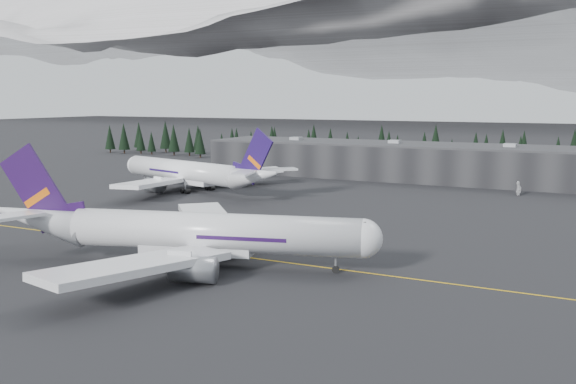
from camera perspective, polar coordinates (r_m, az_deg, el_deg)
The scene contains 9 objects.
ground at distance 120.63m, azimuth -4.34°, elevation -5.47°, with size 1400.00×1400.00×0.00m, color black.
taxiline at distance 118.98m, azimuth -4.84°, elevation -5.66°, with size 400.00×0.40×0.02m, color gold.
terminal at distance 234.16m, azimuth 11.77°, elevation 2.67°, with size 160.00×30.00×12.60m.
treeline at distance 269.80m, azimuth 13.87°, elevation 3.58°, with size 360.00×20.00×15.00m, color black.
mountain_ridge at distance 1101.99m, azimuth 23.98°, elevation 6.13°, with size 4400.00×900.00×420.00m, color white, non-canonical shape.
jet_main at distance 112.63m, azimuth -9.53°, elevation -3.49°, with size 69.26×62.91×20.80m.
jet_parked at distance 201.06m, azimuth -8.30°, elevation 1.71°, with size 68.64×62.32×20.62m.
gse_vehicle_a at distance 232.36m, azimuth -3.10°, elevation 1.42°, with size 2.55×5.53×1.54m, color silver.
gse_vehicle_b at distance 203.04m, azimuth 19.82°, elevation -0.08°, with size 1.76×4.38×1.49m, color silver.
Camera 1 is at (61.18, -99.91, 28.74)m, focal length 40.00 mm.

